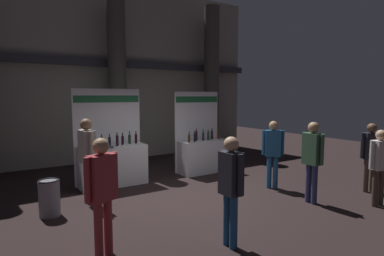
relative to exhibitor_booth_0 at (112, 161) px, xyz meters
name	(u,v)px	position (x,y,z in m)	size (l,w,h in m)	color
ground_plane	(187,199)	(1.04, -2.00, -0.64)	(24.00, 24.00, 0.00)	black
hall_colonnade	(111,74)	(1.04, 3.00, 2.43)	(11.68, 1.24, 6.22)	gray
exhibitor_booth_0	(112,161)	(0.00, 0.00, 0.00)	(1.78, 0.70, 2.50)	white
exhibitor_booth_1	(202,152)	(2.75, -0.10, -0.03)	(1.55, 0.66, 2.44)	white
trash_bin	(49,198)	(-1.74, -1.42, -0.28)	(0.39, 0.39, 0.72)	slate
visitor_0	(87,152)	(-0.91, -1.06, 0.49)	(0.28, 0.61, 1.84)	maroon
visitor_1	(102,187)	(-1.34, -3.54, 0.41)	(0.54, 0.36, 1.74)	maroon
visitor_2	(380,162)	(4.19, -4.56, 0.32)	(0.49, 0.30, 1.62)	#47382D
visitor_4	(273,149)	(3.29, -2.44, 0.37)	(0.43, 0.41, 1.70)	navy
visitor_5	(231,182)	(0.40, -4.28, 0.39)	(0.25, 0.51, 1.72)	navy
visitor_6	(313,155)	(3.17, -3.68, 0.43)	(0.27, 0.54, 1.77)	navy
visitor_7	(371,152)	(5.04, -3.93, 0.35)	(0.50, 0.34, 1.67)	#47382D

